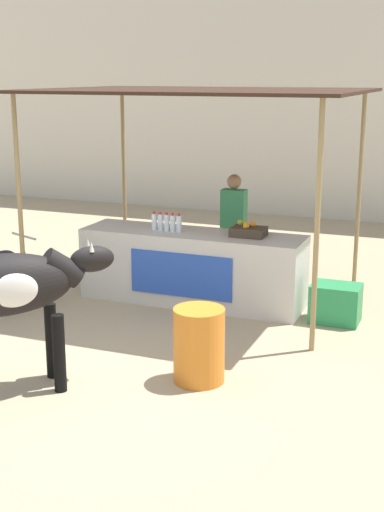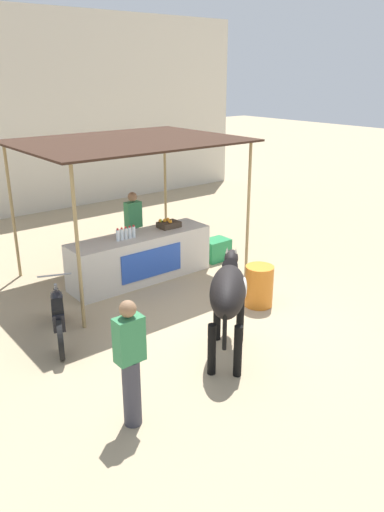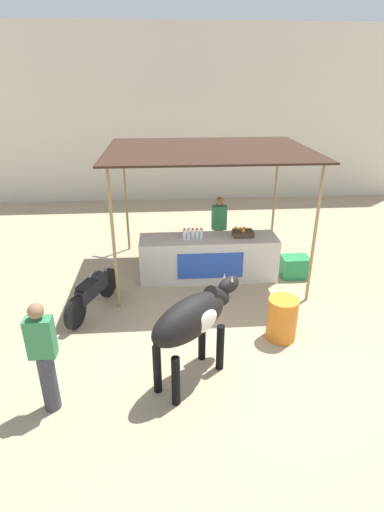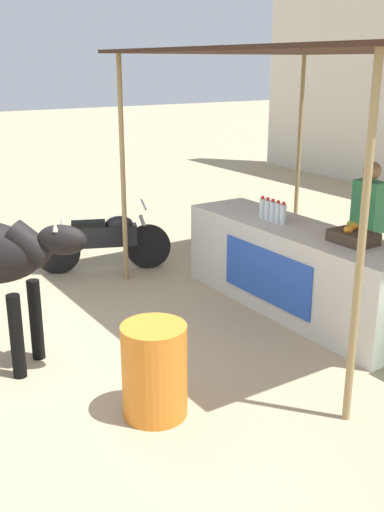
# 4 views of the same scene
# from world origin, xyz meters

# --- Properties ---
(ground_plane) EXTENTS (60.00, 60.00, 0.00)m
(ground_plane) POSITION_xyz_m (0.00, 0.00, 0.00)
(ground_plane) COLOR tan
(building_wall_far) EXTENTS (16.00, 0.50, 5.75)m
(building_wall_far) POSITION_xyz_m (0.00, 8.73, 2.87)
(building_wall_far) COLOR beige
(building_wall_far) RESTS_ON ground
(stall_counter) EXTENTS (3.00, 0.82, 0.96)m
(stall_counter) POSITION_xyz_m (0.00, 2.20, 0.48)
(stall_counter) COLOR beige
(stall_counter) RESTS_ON ground
(stall_awning) EXTENTS (4.20, 3.20, 2.80)m
(stall_awning) POSITION_xyz_m (0.00, 2.50, 2.69)
(stall_awning) COLOR #382319
(stall_awning) RESTS_ON ground
(water_bottle_row) EXTENTS (0.43, 0.07, 0.25)m
(water_bottle_row) POSITION_xyz_m (-0.35, 2.15, 1.07)
(water_bottle_row) COLOR silver
(water_bottle_row) RESTS_ON stall_counter
(fruit_crate) EXTENTS (0.44, 0.32, 0.18)m
(fruit_crate) POSITION_xyz_m (0.75, 2.26, 1.03)
(fruit_crate) COLOR #3F3326
(fruit_crate) RESTS_ON stall_counter
(vendor_behind_counter) EXTENTS (0.34, 0.22, 1.65)m
(vendor_behind_counter) POSITION_xyz_m (0.33, 2.95, 0.85)
(vendor_behind_counter) COLOR #383842
(vendor_behind_counter) RESTS_ON ground
(cooler_box) EXTENTS (0.60, 0.44, 0.48)m
(cooler_box) POSITION_xyz_m (1.95, 2.10, 0.24)
(cooler_box) COLOR #268C4C
(cooler_box) RESTS_ON ground
(water_barrel) EXTENTS (0.51, 0.51, 0.76)m
(water_barrel) POSITION_xyz_m (1.01, -0.16, 0.38)
(water_barrel) COLOR orange
(water_barrel) RESTS_ON ground
(cow) EXTENTS (1.56, 1.53, 1.44)m
(cow) POSITION_xyz_m (-0.58, -1.05, 1.03)
(cow) COLOR black
(cow) RESTS_ON ground
(motorcycle_parked) EXTENTS (0.85, 1.70, 0.90)m
(motorcycle_parked) POSITION_xyz_m (-2.35, 0.99, 0.43)
(motorcycle_parked) COLOR black
(motorcycle_parked) RESTS_ON ground
(passerby_on_street) EXTENTS (0.34, 0.22, 1.65)m
(passerby_on_street) POSITION_xyz_m (-2.55, -1.51, 0.85)
(passerby_on_street) COLOR #383842
(passerby_on_street) RESTS_ON ground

